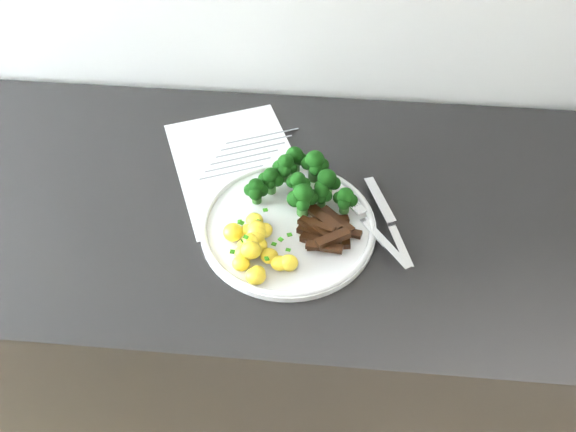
% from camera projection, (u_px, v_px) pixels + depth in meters
% --- Properties ---
extents(counter, '(2.29, 0.57, 0.86)m').
position_uv_depth(counter, '(246.00, 337.00, 1.29)').
color(counter, black).
rests_on(counter, ground).
extents(recipe_paper, '(0.30, 0.35, 0.00)m').
position_uv_depth(recipe_paper, '(238.00, 166.00, 1.02)').
color(recipe_paper, white).
rests_on(recipe_paper, counter).
extents(plate, '(0.27, 0.27, 0.02)m').
position_uv_depth(plate, '(288.00, 225.00, 0.92)').
color(plate, white).
rests_on(plate, counter).
extents(broccoli, '(0.18, 0.13, 0.07)m').
position_uv_depth(broccoli, '(302.00, 180.00, 0.94)').
color(broccoli, '#2E6122').
rests_on(broccoli, plate).
extents(potatoes, '(0.12, 0.13, 0.04)m').
position_uv_depth(potatoes, '(256.00, 245.00, 0.87)').
color(potatoes, yellow).
rests_on(potatoes, plate).
extents(beef_strips, '(0.10, 0.10, 0.03)m').
position_uv_depth(beef_strips, '(325.00, 232.00, 0.90)').
color(beef_strips, black).
rests_on(beef_strips, plate).
extents(fork, '(0.11, 0.16, 0.02)m').
position_uv_depth(fork, '(375.00, 231.00, 0.90)').
color(fork, silver).
rests_on(fork, plate).
extents(knife, '(0.07, 0.18, 0.02)m').
position_uv_depth(knife, '(393.00, 232.00, 0.92)').
color(knife, silver).
rests_on(knife, plate).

